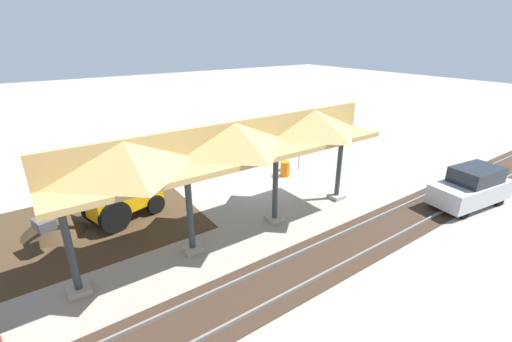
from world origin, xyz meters
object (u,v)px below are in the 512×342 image
backhoe (121,194)px  distant_parked_car (471,187)px  stop_sign (300,145)px  traffic_barrel (285,169)px

backhoe → distant_parked_car: 16.58m
stop_sign → traffic_barrel: (1.38, 0.33, -1.12)m
traffic_barrel → stop_sign: bearing=-166.6°
stop_sign → distant_parked_car: (-3.60, 8.48, -0.59)m
backhoe → traffic_barrel: bearing=178.4°
stop_sign → distant_parked_car: 9.23m
stop_sign → traffic_barrel: 1.81m
backhoe → stop_sign: bearing=-179.6°
distant_parked_car → traffic_barrel: (4.98, -8.15, -0.53)m
backhoe → distant_parked_car: bearing=149.5°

